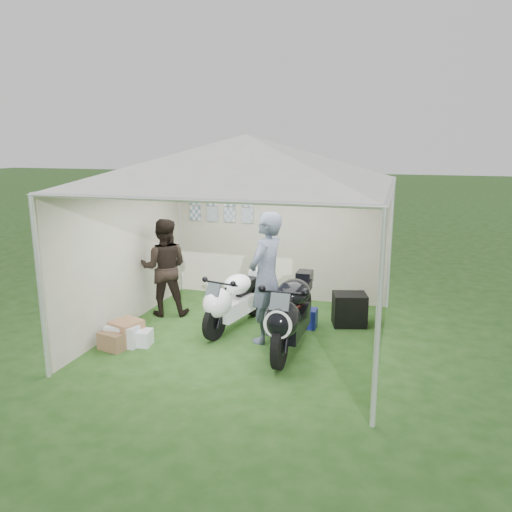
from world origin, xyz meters
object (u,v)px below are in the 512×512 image
object	(u,v)px
paddock_stand	(304,318)
crate_2	(141,338)
crate_0	(124,334)
crate_3	(113,341)
motorcycle_black	(291,312)
crate_1	(127,332)
person_dark_jacket	(164,267)
motorcycle_white	(233,299)
person_blue_jacket	(266,278)
equipment_box	(349,309)
canopy_tent	(247,165)

from	to	relation	value
paddock_stand	crate_2	world-z (taller)	paddock_stand
crate_0	crate_3	size ratio (longest dim) A/B	1.22
motorcycle_black	paddock_stand	bearing A→B (deg)	90.00
paddock_stand	crate_2	distance (m)	2.55
crate_1	paddock_stand	bearing A→B (deg)	30.36
motorcycle_black	person_dark_jacket	size ratio (longest dim) A/B	1.25
crate_0	crate_1	bearing A→B (deg)	72.90
motorcycle_white	person_dark_jacket	bearing A→B (deg)	179.28
person_dark_jacket	person_blue_jacket	world-z (taller)	person_blue_jacket
paddock_stand	equipment_box	size ratio (longest dim) A/B	0.78
motorcycle_white	motorcycle_black	xyz separation A→B (m)	(1.05, -0.56, 0.08)
crate_3	motorcycle_white	bearing A→B (deg)	41.96
canopy_tent	crate_1	distance (m)	3.00
motorcycle_black	crate_3	bearing A→B (deg)	-163.70
crate_3	person_dark_jacket	bearing A→B (deg)	87.94
paddock_stand	equipment_box	world-z (taller)	equipment_box
person_dark_jacket	crate_2	bearing A→B (deg)	81.81
crate_2	motorcycle_black	bearing A→B (deg)	11.75
crate_0	crate_3	world-z (taller)	crate_0
person_dark_jacket	equipment_box	world-z (taller)	person_dark_jacket
canopy_tent	crate_1	bearing A→B (deg)	-153.31
canopy_tent	equipment_box	distance (m)	2.87
paddock_stand	person_blue_jacket	xyz separation A→B (m)	(-0.44, -0.69, 0.81)
paddock_stand	crate_0	world-z (taller)	crate_0
person_blue_jacket	crate_2	world-z (taller)	person_blue_jacket
paddock_stand	crate_1	xyz separation A→B (m)	(-2.37, -1.39, 0.02)
equipment_box	crate_2	distance (m)	3.30
paddock_stand	person_blue_jacket	world-z (taller)	person_blue_jacket
equipment_box	crate_1	size ratio (longest dim) A/B	1.34
motorcycle_white	crate_1	world-z (taller)	motorcycle_white
crate_1	crate_3	world-z (taller)	crate_1
person_blue_jacket	crate_0	xyz separation A→B (m)	(-1.94, -0.74, -0.81)
motorcycle_white	crate_0	size ratio (longest dim) A/B	3.79
person_dark_jacket	crate_0	distance (m)	1.52
canopy_tent	crate_1	world-z (taller)	canopy_tent
crate_2	crate_3	world-z (taller)	crate_3
motorcycle_white	crate_0	xyz separation A→B (m)	(-1.32, -1.05, -0.33)
crate_1	crate_0	bearing A→B (deg)	-107.10
motorcycle_white	person_dark_jacket	world-z (taller)	person_dark_jacket
paddock_stand	motorcycle_black	bearing A→B (deg)	-90.70
person_dark_jacket	crate_3	world-z (taller)	person_dark_jacket
equipment_box	canopy_tent	bearing A→B (deg)	-148.83
person_blue_jacket	crate_1	distance (m)	2.20
canopy_tent	crate_2	distance (m)	2.93
canopy_tent	equipment_box	xyz separation A→B (m)	(1.45, 0.88, -2.31)
person_dark_jacket	equipment_box	xyz separation A→B (m)	(3.08, 0.36, -0.57)
motorcycle_black	person_blue_jacket	distance (m)	0.64
motorcycle_black	equipment_box	distance (m)	1.46
canopy_tent	crate_3	size ratio (longest dim) A/B	14.88
canopy_tent	motorcycle_black	size ratio (longest dim) A/B	2.72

